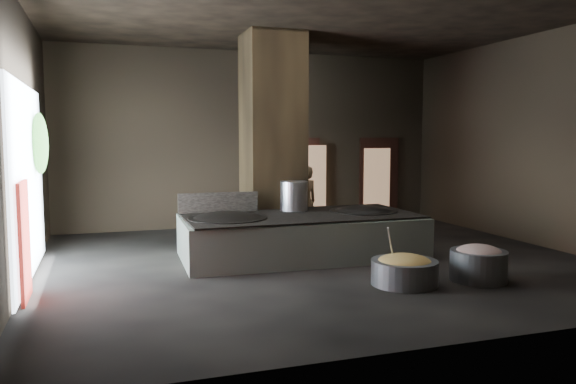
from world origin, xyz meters
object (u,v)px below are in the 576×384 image
object	(u,v)px
hearth_platform	(301,237)
veg_basin	(404,272)
stock_pot	(294,196)
cook	(305,201)
wok_left	(227,222)
wok_right	(363,215)
meat_basin	(478,266)

from	to	relation	value
hearth_platform	veg_basin	size ratio (longest dim) A/B	4.32
hearth_platform	stock_pot	world-z (taller)	stock_pot
cook	veg_basin	world-z (taller)	cook
cook	wok_left	bearing A→B (deg)	29.83
wok_right	meat_basin	xyz separation A→B (m)	(0.76, -2.67, -0.50)
wok_right	veg_basin	distance (m)	2.61
hearth_platform	cook	size ratio (longest dim) A/B	2.76
meat_basin	veg_basin	bearing A→B (deg)	171.95
hearth_platform	wok_left	bearing A→B (deg)	-175.97
wok_left	veg_basin	bearing A→B (deg)	-46.11
stock_pot	veg_basin	bearing A→B (deg)	-74.96
wok_left	cook	bearing A→B (deg)	42.45
wok_left	stock_pot	world-z (taller)	stock_pot
cook	meat_basin	xyz separation A→B (m)	(1.25, -4.69, -0.57)
meat_basin	cook	bearing A→B (deg)	104.91
hearth_platform	wok_left	size ratio (longest dim) A/B	3.17
wok_right	veg_basin	world-z (taller)	wok_right
meat_basin	hearth_platform	bearing A→B (deg)	128.77
wok_right	cook	bearing A→B (deg)	103.72
hearth_platform	wok_right	bearing A→B (deg)	4.18
meat_basin	stock_pot	bearing A→B (deg)	122.95
wok_left	meat_basin	bearing A→B (deg)	-35.88
stock_pot	cook	distance (m)	1.74
wok_right	veg_basin	size ratio (longest dim) A/B	1.27
hearth_platform	cook	distance (m)	2.27
hearth_platform	wok_right	xyz separation A→B (m)	(1.35, 0.05, 0.36)
hearth_platform	stock_pot	xyz separation A→B (m)	(0.05, 0.55, 0.74)
cook	meat_basin	bearing A→B (deg)	92.29
veg_basin	meat_basin	size ratio (longest dim) A/B	1.16
cook	wok_right	bearing A→B (deg)	91.10
stock_pot	cook	bearing A→B (deg)	61.86
stock_pot	veg_basin	world-z (taller)	stock_pot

